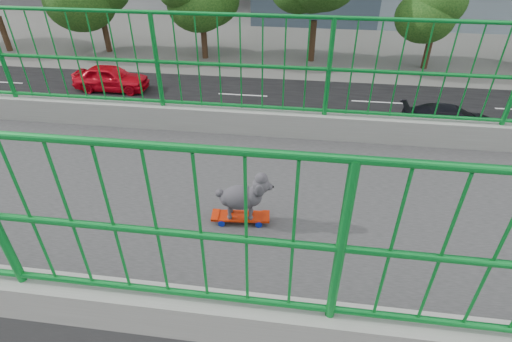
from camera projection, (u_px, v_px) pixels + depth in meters
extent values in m
cube|color=black|center=(223.00, 144.00, 18.70)|extent=(18.00, 90.00, 0.02)
cube|color=gray|center=(20.00, 107.00, 5.17)|extent=(0.20, 24.00, 0.30)
cylinder|color=#0E822D|center=(1.00, 55.00, 4.78)|extent=(0.04, 24.00, 0.04)
cylinder|color=#0E822D|center=(1.00, 55.00, 4.78)|extent=(0.06, 0.06, 1.10)
cylinder|color=black|center=(4.00, 34.00, 30.48)|extent=(0.44, 0.44, 2.62)
cylinder|color=black|center=(106.00, 32.00, 30.24)|extent=(0.44, 0.44, 2.97)
cylinder|color=black|center=(204.00, 40.00, 28.93)|extent=(0.44, 0.44, 2.73)
cylinder|color=black|center=(312.00, 41.00, 28.34)|extent=(0.44, 0.44, 2.87)
cylinder|color=black|center=(428.00, 49.00, 27.01)|extent=(0.44, 0.44, 2.66)
ellipsoid|color=black|center=(439.00, 3.00, 25.33)|extent=(4.00, 4.00, 3.40)
cube|color=red|center=(241.00, 216.00, 3.46)|extent=(0.20, 0.53, 0.02)
cube|color=#99999E|center=(222.00, 217.00, 3.48)|extent=(0.09, 0.04, 0.02)
cylinder|color=#071CA9|center=(223.00, 213.00, 3.54)|extent=(0.03, 0.06, 0.06)
sphere|color=yellow|center=(223.00, 213.00, 3.54)|extent=(0.03, 0.03, 0.03)
cylinder|color=#071CA9|center=(222.00, 223.00, 3.43)|extent=(0.03, 0.06, 0.06)
sphere|color=yellow|center=(222.00, 223.00, 3.43)|extent=(0.03, 0.03, 0.03)
cube|color=#99999E|center=(259.00, 218.00, 3.47)|extent=(0.09, 0.04, 0.02)
cylinder|color=#071CA9|center=(259.00, 215.00, 3.53)|extent=(0.03, 0.06, 0.06)
sphere|color=yellow|center=(259.00, 215.00, 3.53)|extent=(0.03, 0.03, 0.03)
cylinder|color=#071CA9|center=(259.00, 224.00, 3.42)|extent=(0.03, 0.06, 0.06)
sphere|color=yellow|center=(259.00, 224.00, 3.42)|extent=(0.03, 0.03, 0.03)
ellipsoid|color=#2A282D|center=(240.00, 197.00, 3.34)|extent=(0.24, 0.34, 0.22)
sphere|color=#2A282D|center=(261.00, 185.00, 3.26)|extent=(0.15, 0.15, 0.15)
sphere|color=black|center=(273.00, 187.00, 3.27)|extent=(0.02, 0.02, 0.02)
sphere|color=#2A282D|center=(219.00, 193.00, 3.33)|extent=(0.07, 0.07, 0.07)
cylinder|color=#2A282D|center=(251.00, 207.00, 3.45)|extent=(0.03, 0.03, 0.13)
cylinder|color=#2A282D|center=(250.00, 213.00, 3.38)|extent=(0.03, 0.03, 0.13)
cylinder|color=#2A282D|center=(231.00, 206.00, 3.46)|extent=(0.03, 0.03, 0.13)
cylinder|color=#2A282D|center=(230.00, 213.00, 3.38)|extent=(0.03, 0.03, 0.13)
imported|color=black|center=(451.00, 121.00, 19.24)|extent=(1.96, 4.81, 1.40)
imported|color=red|center=(111.00, 78.00, 23.96)|extent=(1.82, 4.53, 1.54)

